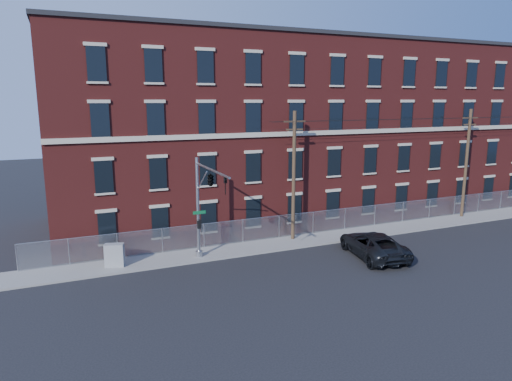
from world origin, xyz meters
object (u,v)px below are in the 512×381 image
Objects in this scene: traffic_signal_mast at (207,189)px; pickup_truck at (373,245)px; utility_cabinet at (115,255)px; utility_pole_near at (294,174)px.

traffic_signal_mast reaches higher than pickup_truck.
utility_cabinet is (-5.65, 2.63, -4.50)m from traffic_signal_mast.
pickup_truck is (3.39, -5.67, -4.46)m from utility_pole_near.
pickup_truck is (11.39, -2.25, -4.51)m from traffic_signal_mast.
utility_cabinet is at bearing 155.10° from traffic_signal_mast.
traffic_signal_mast is 7.69m from utility_cabinet.
utility_cabinet is at bearing -176.67° from utility_pole_near.
utility_pole_near is 1.58× the size of pickup_truck.
traffic_signal_mast is 0.70× the size of utility_pole_near.
traffic_signal_mast is at bearing -7.37° from utility_cabinet.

